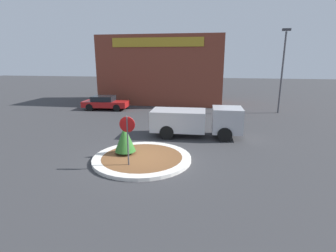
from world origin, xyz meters
TOP-DOWN VIEW (x-y plane):
  - ground_plane at (0.00, 0.00)m, footprint 120.00×120.00m
  - traffic_island at (0.00, 0.00)m, footprint 4.86×4.86m
  - stop_sign at (-0.34, -1.08)m, footprint 0.71×0.07m
  - island_shrub at (-0.96, 0.31)m, footprint 1.05×1.05m
  - utility_truck at (2.36, 4.57)m, footprint 5.74×2.22m
  - storefront_building at (-2.38, 18.00)m, footprint 13.33×6.07m
  - parked_sedan_red at (-7.11, 12.40)m, footprint 4.45×2.12m
  - light_pole at (9.37, 13.51)m, footprint 0.70×0.30m

SIDE VIEW (x-z plane):
  - ground_plane at x=0.00m, z-range 0.00..0.00m
  - traffic_island at x=0.00m, z-range 0.00..0.17m
  - parked_sedan_red at x=-7.11m, z-range 0.02..1.36m
  - island_shrub at x=-0.96m, z-range 0.24..1.70m
  - utility_truck at x=2.36m, z-range 0.10..2.02m
  - stop_sign at x=-0.34m, z-range 0.47..2.91m
  - storefront_building at x=-2.38m, z-range 0.00..7.31m
  - light_pole at x=9.37m, z-range 0.57..7.99m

